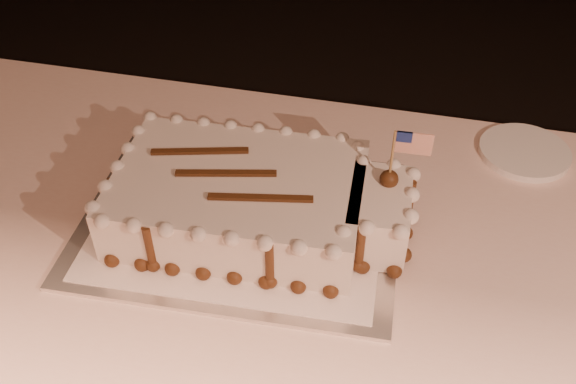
% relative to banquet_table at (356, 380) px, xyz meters
% --- Properties ---
extents(room_shell, '(6.10, 8.10, 2.90)m').
position_rel_banquet_table_xyz_m(room_shell, '(0.00, -0.60, 1.02)').
color(room_shell, black).
rests_on(room_shell, ground).
extents(banquet_table, '(2.40, 0.80, 0.75)m').
position_rel_banquet_table_xyz_m(banquet_table, '(0.00, 0.00, 0.00)').
color(banquet_table, '#FFD7C5').
rests_on(banquet_table, ground).
extents(cake_board, '(0.54, 0.41, 0.01)m').
position_rel_banquet_table_xyz_m(cake_board, '(-0.22, 0.01, 0.38)').
color(cake_board, silver).
rests_on(cake_board, banquet_table).
extents(doily, '(0.48, 0.37, 0.00)m').
position_rel_banquet_table_xyz_m(doily, '(-0.22, 0.01, 0.38)').
color(doily, white).
rests_on(doily, cake_board).
extents(sheet_cake, '(0.49, 0.30, 0.19)m').
position_rel_banquet_table_xyz_m(sheet_cake, '(-0.19, 0.01, 0.43)').
color(sheet_cake, white).
rests_on(sheet_cake, doily).
extents(side_plate, '(0.17, 0.17, 0.01)m').
position_rel_banquet_table_xyz_m(side_plate, '(0.24, 0.31, 0.38)').
color(side_plate, white).
rests_on(side_plate, banquet_table).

